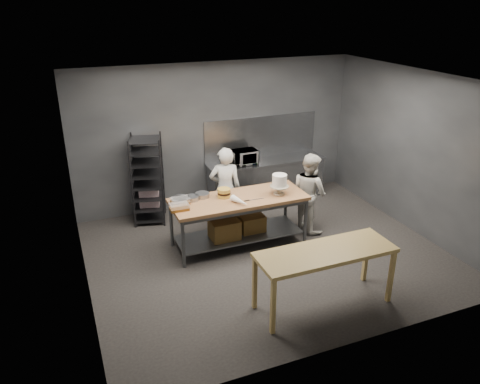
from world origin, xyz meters
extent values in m
plane|color=black|center=(0.00, 0.00, 0.00)|extent=(6.00, 6.00, 0.00)
cube|color=#4C4F54|center=(0.00, 2.50, 1.50)|extent=(6.00, 0.04, 3.00)
cube|color=brown|center=(-0.32, 0.50, 0.89)|extent=(2.40, 0.90, 0.06)
cube|color=#47494C|center=(-0.32, 0.50, 0.20)|extent=(2.25, 0.75, 0.03)
cylinder|color=#47494C|center=(-1.46, 0.11, 0.43)|extent=(0.06, 0.06, 0.86)
cylinder|color=#47494C|center=(-1.46, 0.89, 0.43)|extent=(0.06, 0.06, 0.86)
cylinder|color=#47494C|center=(0.82, 0.11, 0.43)|extent=(0.06, 0.06, 0.86)
cylinder|color=#47494C|center=(0.82, 0.89, 0.43)|extent=(0.06, 0.06, 0.86)
cube|color=brown|center=(-0.62, 0.46, 0.39)|extent=(0.50, 0.40, 0.35)
cube|color=brown|center=(-0.06, 0.56, 0.36)|extent=(0.45, 0.38, 0.30)
cube|color=olive|center=(0.13, -1.62, 0.87)|extent=(2.00, 0.70, 0.06)
cube|color=olive|center=(-0.82, -1.92, 0.42)|extent=(0.06, 0.06, 0.84)
cube|color=olive|center=(-0.82, -1.32, 0.42)|extent=(0.06, 0.06, 0.84)
cube|color=olive|center=(1.08, -1.92, 0.42)|extent=(0.06, 0.06, 0.84)
cube|color=olive|center=(1.08, -1.32, 0.42)|extent=(0.06, 0.06, 0.84)
cube|color=slate|center=(1.00, 2.18, 0.88)|extent=(2.60, 0.60, 0.04)
cube|color=slate|center=(1.00, 2.18, 0.43)|extent=(2.56, 0.56, 0.86)
cube|color=slate|center=(1.00, 2.48, 1.35)|extent=(2.60, 0.02, 0.90)
cube|color=black|center=(-1.59, 2.10, 0.88)|extent=(0.75, 0.78, 1.75)
cube|color=white|center=(-1.59, 2.10, 0.54)|extent=(0.43, 0.33, 0.45)
imported|color=silver|center=(-0.32, 1.21, 0.82)|extent=(0.68, 0.54, 1.63)
imported|color=silver|center=(1.15, 0.59, 0.76)|extent=(0.70, 0.83, 1.52)
imported|color=black|center=(0.47, 2.18, 1.05)|extent=(0.54, 0.37, 0.30)
cylinder|color=#B1A58D|center=(0.41, 0.40, 0.93)|extent=(0.20, 0.20, 0.02)
cylinder|color=#B1A58D|center=(0.41, 0.40, 1.00)|extent=(0.06, 0.06, 0.12)
cylinder|color=#B1A58D|center=(0.41, 0.40, 1.07)|extent=(0.34, 0.34, 0.02)
cylinder|color=white|center=(0.41, 0.40, 1.18)|extent=(0.26, 0.26, 0.21)
cylinder|color=gold|center=(-0.55, 0.63, 0.95)|extent=(0.23, 0.23, 0.06)
cylinder|color=black|center=(-0.55, 0.63, 1.00)|extent=(0.23, 0.23, 0.04)
cylinder|color=gold|center=(-0.55, 0.63, 1.05)|extent=(0.23, 0.23, 0.06)
cylinder|color=gray|center=(-1.11, 0.72, 0.96)|extent=(0.24, 0.24, 0.07)
cylinder|color=gray|center=(-0.90, 0.78, 0.96)|extent=(0.25, 0.25, 0.07)
cylinder|color=gray|center=(-1.34, 0.72, 0.96)|extent=(0.27, 0.27, 0.07)
cylinder|color=gray|center=(-1.30, 0.74, 0.96)|extent=(0.28, 0.28, 0.07)
cone|color=white|center=(-0.41, 0.24, 0.98)|extent=(0.24, 0.40, 0.12)
cube|color=slate|center=(-0.07, 0.33, 0.92)|extent=(0.28, 0.02, 0.00)
cube|color=black|center=(-0.25, 0.33, 0.93)|extent=(0.09, 0.02, 0.02)
cube|color=brown|center=(-1.42, 0.41, 0.95)|extent=(0.30, 0.20, 0.05)
cube|color=silver|center=(-1.42, 0.41, 1.00)|extent=(0.31, 0.21, 0.06)
cube|color=brown|center=(-1.34, 0.64, 0.95)|extent=(0.30, 0.20, 0.05)
cube|color=silver|center=(-1.34, 0.64, 1.00)|extent=(0.31, 0.21, 0.06)
camera|label=1|loc=(-3.12, -6.45, 4.19)|focal=35.00mm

